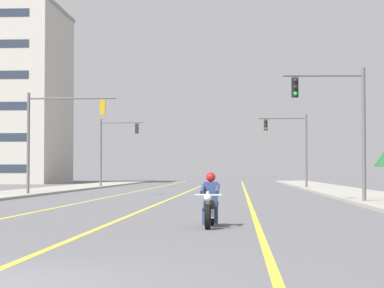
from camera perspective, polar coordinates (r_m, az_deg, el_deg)
The scene contains 10 objects.
lane_stripe_center at distance 54.81m, azimuth -0.24°, elevation -3.63°, with size 0.16×100.00×0.01m, color yellow.
lane_stripe_left at distance 55.18m, azimuth -4.13°, elevation -3.62°, with size 0.16×100.00×0.01m, color yellow.
lane_stripe_right at distance 54.69m, azimuth 4.11°, elevation -3.63°, with size 0.16×100.00×0.01m, color yellow.
sidewalk_kerb_right at distance 50.23m, azimuth 11.98°, elevation -3.65°, with size 4.40×110.00×0.14m, color #9E998E.
sidewalk_kerb_left at distance 51.63m, azimuth -12.24°, elevation -3.61°, with size 4.40×110.00×0.14m, color #9E998E.
motorcycle_with_rider at distance 19.89m, azimuth 1.40°, elevation -4.69°, with size 0.70×2.19×1.46m.
traffic_signal_near_right at distance 34.52m, azimuth 11.34°, elevation 2.17°, with size 3.75×0.47×6.20m.
traffic_signal_near_left at distance 45.38m, azimuth -10.53°, elevation 1.29°, with size 5.37×0.42×6.20m.
traffic_signal_mid_right at distance 62.01m, azimuth 7.73°, elevation 0.30°, with size 4.01×0.41×6.20m.
traffic_signal_mid_left at distance 67.30m, azimuth -6.09°, elevation 0.10°, with size 3.95×0.37×6.20m.
Camera 1 is at (3.34, -9.67, 1.50)m, focal length 69.60 mm.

